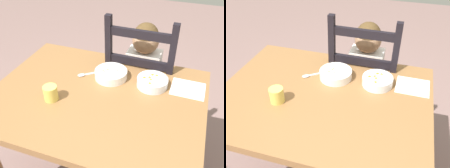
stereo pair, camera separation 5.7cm
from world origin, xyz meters
TOP-DOWN VIEW (x-y plane):
  - dining_table at (0.00, 0.00)m, footprint 1.11×0.85m
  - dining_chair at (0.14, 0.47)m, footprint 0.42×0.42m
  - child_figure at (0.14, 0.47)m, footprint 0.32×0.31m
  - bowl_of_peas at (0.02, 0.17)m, footprint 0.18×0.18m
  - bowl_of_carrots at (0.26, 0.17)m, footprint 0.17×0.17m
  - spoon at (-0.13, 0.15)m, footprint 0.12×0.10m
  - drinking_cup at (-0.20, -0.11)m, footprint 0.07×0.07m
  - paper_napkin at (0.45, 0.21)m, footprint 0.18×0.16m

SIDE VIEW (x-z plane):
  - dining_chair at x=0.14m, z-range -0.04..1.02m
  - dining_table at x=0.00m, z-range 0.25..1.01m
  - child_figure at x=0.14m, z-range 0.16..1.13m
  - paper_napkin at x=0.45m, z-range 0.75..0.76m
  - spoon at x=-0.13m, z-range 0.75..0.76m
  - bowl_of_peas at x=0.02m, z-range 0.75..0.80m
  - bowl_of_carrots at x=0.26m, z-range 0.75..0.80m
  - drinking_cup at x=-0.20m, z-range 0.75..0.83m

